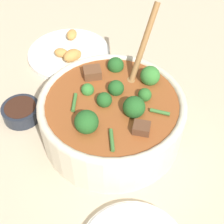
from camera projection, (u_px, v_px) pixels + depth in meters
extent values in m
plane|color=#C6B293|center=(112.00, 133.00, 0.67)|extent=(4.00, 4.00, 0.00)
cylinder|color=beige|center=(112.00, 118.00, 0.64)|extent=(0.29, 0.29, 0.10)
torus|color=beige|center=(112.00, 102.00, 0.60)|extent=(0.29, 0.29, 0.02)
cylinder|color=brown|center=(112.00, 112.00, 0.62)|extent=(0.27, 0.27, 0.06)
sphere|color=#2D6B28|center=(145.00, 95.00, 0.60)|extent=(0.03, 0.03, 0.03)
cylinder|color=#6B9956|center=(144.00, 102.00, 0.61)|extent=(0.01, 0.01, 0.01)
sphere|color=#235B23|center=(104.00, 99.00, 0.59)|extent=(0.03, 0.03, 0.03)
cylinder|color=#6B9956|center=(104.00, 106.00, 0.61)|extent=(0.01, 0.01, 0.01)
sphere|color=#387F33|center=(88.00, 90.00, 0.62)|extent=(0.03, 0.03, 0.03)
cylinder|color=#6B9956|center=(88.00, 96.00, 0.63)|extent=(0.01, 0.01, 0.01)
sphere|color=#235B23|center=(134.00, 107.00, 0.57)|extent=(0.04, 0.04, 0.04)
cylinder|color=#6B9956|center=(133.00, 118.00, 0.59)|extent=(0.01, 0.01, 0.02)
sphere|color=#235B23|center=(87.00, 122.00, 0.55)|extent=(0.04, 0.04, 0.04)
cylinder|color=#6B9956|center=(88.00, 133.00, 0.57)|extent=(0.02, 0.02, 0.02)
sphere|color=#387F33|center=(150.00, 76.00, 0.63)|extent=(0.04, 0.04, 0.04)
cylinder|color=#6B9956|center=(149.00, 86.00, 0.65)|extent=(0.01, 0.01, 0.02)
sphere|color=#235B23|center=(116.00, 88.00, 0.61)|extent=(0.03, 0.03, 0.03)
cylinder|color=#6B9956|center=(116.00, 96.00, 0.63)|extent=(0.01, 0.01, 0.01)
sphere|color=#235B23|center=(116.00, 65.00, 0.66)|extent=(0.04, 0.04, 0.04)
cylinder|color=#6B9956|center=(115.00, 75.00, 0.68)|extent=(0.01, 0.01, 0.02)
cube|color=brown|center=(92.00, 74.00, 0.64)|extent=(0.03, 0.04, 0.03)
cube|color=brown|center=(141.00, 129.00, 0.55)|extent=(0.04, 0.04, 0.02)
cylinder|color=#3D7533|center=(112.00, 140.00, 0.53)|extent=(0.05, 0.02, 0.01)
cylinder|color=#3D7533|center=(74.00, 102.00, 0.59)|extent=(0.04, 0.02, 0.01)
cylinder|color=#3D7533|center=(160.00, 112.00, 0.58)|extent=(0.03, 0.03, 0.01)
ellipsoid|color=olive|center=(131.00, 82.00, 0.65)|extent=(0.04, 0.03, 0.01)
cylinder|color=olive|center=(144.00, 43.00, 0.62)|extent=(0.07, 0.08, 0.14)
cylinder|color=#232833|center=(21.00, 112.00, 0.69)|extent=(0.08, 0.08, 0.03)
cylinder|color=#381E14|center=(20.00, 108.00, 0.69)|extent=(0.07, 0.07, 0.01)
cylinder|color=white|center=(69.00, 53.00, 0.85)|extent=(0.22, 0.22, 0.01)
ellipsoid|color=#CC8E47|center=(72.00, 35.00, 0.88)|extent=(0.05, 0.04, 0.02)
ellipsoid|color=#CC8E47|center=(75.00, 55.00, 0.82)|extent=(0.05, 0.05, 0.02)
ellipsoid|color=#CC8E47|center=(72.00, 56.00, 0.81)|extent=(0.05, 0.06, 0.03)
ellipsoid|color=#CC8E47|center=(61.00, 53.00, 0.83)|extent=(0.04, 0.04, 0.02)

